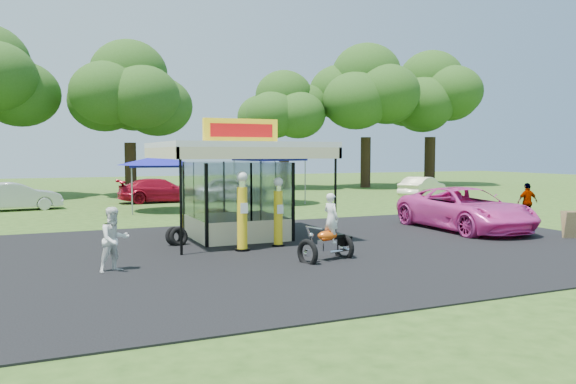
% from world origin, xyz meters
% --- Properties ---
extents(ground, '(120.00, 120.00, 0.00)m').
position_xyz_m(ground, '(0.00, 0.00, 0.00)').
color(ground, '#2A4A17').
rests_on(ground, ground).
extents(asphalt_apron, '(20.00, 14.00, 0.04)m').
position_xyz_m(asphalt_apron, '(0.00, 2.00, 0.02)').
color(asphalt_apron, black).
rests_on(asphalt_apron, ground).
extents(gas_station_kiosk, '(5.40, 5.40, 4.18)m').
position_xyz_m(gas_station_kiosk, '(-2.00, 4.99, 1.78)').
color(gas_station_kiosk, white).
rests_on(gas_station_kiosk, ground).
extents(gas_pump_left, '(0.46, 0.46, 2.47)m').
position_xyz_m(gas_pump_left, '(-2.68, 2.43, 1.18)').
color(gas_pump_left, black).
rests_on(gas_pump_left, ground).
extents(gas_pump_right, '(0.42, 0.42, 2.25)m').
position_xyz_m(gas_pump_right, '(-1.34, 2.80, 1.08)').
color(gas_pump_right, black).
rests_on(gas_pump_right, ground).
extents(motorcycle, '(1.75, 1.19, 1.98)m').
position_xyz_m(motorcycle, '(-0.92, 0.09, 0.77)').
color(motorcycle, black).
rests_on(motorcycle, ground).
extents(spare_tires, '(0.80, 0.58, 0.65)m').
position_xyz_m(spare_tires, '(-4.29, 4.28, 0.32)').
color(spare_tires, black).
rests_on(spare_tires, ground).
extents(a_frame_sign, '(0.60, 0.68, 0.98)m').
position_xyz_m(a_frame_sign, '(8.73, 0.22, 0.50)').
color(a_frame_sign, '#593819').
rests_on(a_frame_sign, ground).
extents(kiosk_car, '(2.82, 1.13, 0.96)m').
position_xyz_m(kiosk_car, '(-2.00, 7.20, 0.48)').
color(kiosk_car, yellow).
rests_on(kiosk_car, ground).
extents(pink_sedan, '(3.02, 6.14, 1.68)m').
position_xyz_m(pink_sedan, '(6.81, 3.43, 0.84)').
color(pink_sedan, '#ED40AB').
rests_on(pink_sedan, ground).
extents(spectator_west, '(0.99, 0.89, 1.66)m').
position_xyz_m(spectator_west, '(-6.60, 0.96, 0.83)').
color(spectator_west, white).
rests_on(spectator_west, ground).
extents(spectator_east_b, '(1.05, 0.57, 1.70)m').
position_xyz_m(spectator_east_b, '(11.49, 4.77, 0.85)').
color(spectator_east_b, gray).
rests_on(spectator_east_b, ground).
extents(bg_car_a, '(4.63, 2.17, 1.47)m').
position_xyz_m(bg_car_a, '(-9.52, 18.97, 0.73)').
color(bg_car_a, beige).
rests_on(bg_car_a, ground).
extents(bg_car_b, '(5.08, 2.13, 1.47)m').
position_xyz_m(bg_car_b, '(-1.65, 20.73, 0.73)').
color(bg_car_b, '#A80C22').
rests_on(bg_car_b, ground).
extents(bg_car_c, '(4.89, 3.53, 1.55)m').
position_xyz_m(bg_car_c, '(2.60, 19.60, 0.77)').
color(bg_car_c, '#9F9EA3').
rests_on(bg_car_c, ground).
extents(bg_car_e, '(4.54, 3.35, 1.43)m').
position_xyz_m(bg_car_e, '(15.06, 17.00, 0.71)').
color(bg_car_e, '#EEEBB6').
rests_on(bg_car_e, ground).
extents(tent_west, '(4.13, 4.13, 2.89)m').
position_xyz_m(tent_west, '(-2.74, 15.47, 2.61)').
color(tent_west, gray).
rests_on(tent_west, ground).
extents(tent_east, '(4.62, 4.62, 3.23)m').
position_xyz_m(tent_east, '(4.12, 17.19, 2.92)').
color(tent_east, gray).
rests_on(tent_east, ground).
extents(oak_far_c, '(8.97, 8.97, 10.57)m').
position_xyz_m(oak_far_c, '(-2.55, 26.70, 6.71)').
color(oak_far_c, black).
rests_on(oak_far_c, ground).
extents(oak_far_d, '(8.16, 8.16, 9.71)m').
position_xyz_m(oak_far_d, '(10.56, 29.99, 6.19)').
color(oak_far_d, black).
rests_on(oak_far_d, ground).
extents(oak_far_e, '(10.24, 10.24, 12.19)m').
position_xyz_m(oak_far_e, '(17.74, 28.59, 7.78)').
color(oak_far_e, black).
rests_on(oak_far_e, ground).
extents(oak_far_f, '(10.20, 10.20, 12.29)m').
position_xyz_m(oak_far_f, '(25.39, 29.56, 7.89)').
color(oak_far_f, black).
rests_on(oak_far_f, ground).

